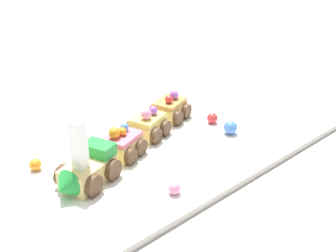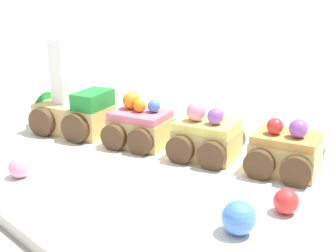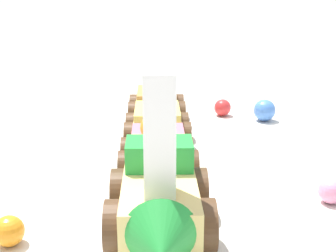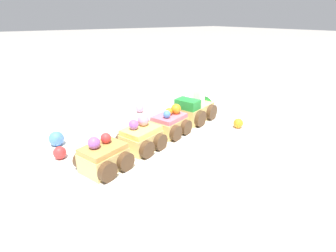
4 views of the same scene
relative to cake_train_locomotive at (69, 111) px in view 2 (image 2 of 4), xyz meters
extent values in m
plane|color=gray|center=(-0.13, -0.01, -0.04)|extent=(10.00, 10.00, 0.00)
cube|color=white|center=(-0.13, -0.01, -0.03)|extent=(0.78, 0.35, 0.01)
cube|color=#E5C675|center=(-0.01, 0.00, -0.01)|extent=(0.11, 0.08, 0.04)
cube|color=green|center=(-0.04, -0.01, 0.02)|extent=(0.05, 0.06, 0.02)
cone|color=green|center=(0.05, 0.02, 0.00)|extent=(0.04, 0.05, 0.05)
cube|color=white|center=(0.01, 0.00, 0.02)|extent=(0.03, 0.03, 0.02)
cube|color=white|center=(0.01, 0.00, 0.04)|extent=(0.03, 0.03, 0.02)
cube|color=white|center=(0.01, 0.00, 0.06)|extent=(0.03, 0.03, 0.02)
cube|color=white|center=(0.01, 0.00, 0.08)|extent=(0.03, 0.03, 0.02)
cylinder|color=#4C331E|center=(0.03, -0.02, -0.01)|extent=(0.04, 0.02, 0.04)
cylinder|color=#4C331E|center=(0.01, 0.03, -0.01)|extent=(0.04, 0.02, 0.04)
cylinder|color=#4C331E|center=(-0.02, -0.04, -0.01)|extent=(0.04, 0.02, 0.04)
cylinder|color=#4C331E|center=(-0.04, 0.02, -0.01)|extent=(0.04, 0.02, 0.04)
cube|color=#E5C675|center=(-0.10, -0.03, -0.01)|extent=(0.08, 0.07, 0.03)
cube|color=#E57084|center=(-0.10, -0.03, 0.01)|extent=(0.08, 0.06, 0.01)
sphere|color=#4C84E0|center=(-0.11, -0.04, 0.02)|extent=(0.02, 0.02, 0.02)
sphere|color=orange|center=(-0.10, -0.03, 0.02)|extent=(0.02, 0.02, 0.01)
sphere|color=orange|center=(-0.08, -0.03, 0.02)|extent=(0.03, 0.03, 0.02)
cylinder|color=#4C331E|center=(-0.07, -0.06, -0.01)|extent=(0.03, 0.02, 0.03)
cylinder|color=#4C331E|center=(-0.09, 0.00, -0.01)|extent=(0.03, 0.02, 0.03)
cylinder|color=#4C331E|center=(-0.11, -0.07, -0.01)|extent=(0.03, 0.02, 0.03)
cylinder|color=#4C331E|center=(-0.13, -0.01, -0.01)|extent=(0.03, 0.02, 0.03)
cube|color=#E5C675|center=(-0.18, -0.06, -0.01)|extent=(0.08, 0.07, 0.03)
cube|color=#EFE066|center=(-0.18, -0.06, 0.01)|extent=(0.08, 0.06, 0.01)
sphere|color=#9956C6|center=(-0.19, -0.06, 0.02)|extent=(0.02, 0.02, 0.02)
sphere|color=pink|center=(-0.17, -0.05, 0.02)|extent=(0.03, 0.03, 0.02)
cylinder|color=#4C331E|center=(-0.15, -0.08, -0.01)|extent=(0.03, 0.02, 0.03)
cylinder|color=#4C331E|center=(-0.17, -0.03, -0.01)|extent=(0.03, 0.02, 0.03)
cylinder|color=#4C331E|center=(-0.19, -0.09, -0.01)|extent=(0.03, 0.02, 0.03)
cylinder|color=#4C331E|center=(-0.21, -0.04, -0.01)|extent=(0.03, 0.02, 0.03)
cube|color=#E5C675|center=(-0.26, -0.09, -0.01)|extent=(0.08, 0.07, 0.03)
cube|color=#CC9347|center=(-0.26, -0.09, 0.01)|extent=(0.08, 0.06, 0.01)
sphere|color=#9956C6|center=(-0.28, -0.09, 0.02)|extent=(0.02, 0.02, 0.02)
sphere|color=red|center=(-0.25, -0.08, 0.02)|extent=(0.02, 0.02, 0.02)
cylinder|color=#4C331E|center=(-0.24, -0.11, -0.01)|extent=(0.03, 0.02, 0.03)
cylinder|color=#4C331E|center=(-0.26, -0.05, -0.01)|extent=(0.03, 0.02, 0.03)
cylinder|color=#4C331E|center=(-0.27, -0.12, -0.01)|extent=(0.03, 0.02, 0.03)
cylinder|color=#4C331E|center=(-0.29, -0.06, -0.01)|extent=(0.03, 0.02, 0.03)
sphere|color=#4C84E0|center=(-0.30, 0.04, -0.01)|extent=(0.03, 0.03, 0.03)
sphere|color=pink|center=(-0.09, 0.12, -0.02)|extent=(0.02, 0.02, 0.02)
sphere|color=orange|center=(0.04, -0.09, -0.02)|extent=(0.02, 0.02, 0.02)
sphere|color=red|center=(-0.31, -0.01, -0.02)|extent=(0.02, 0.02, 0.02)
camera|label=1|loc=(0.33, 0.55, 0.40)|focal=50.00mm
camera|label=2|loc=(-0.50, 0.31, 0.17)|focal=50.00mm
camera|label=3|loc=(0.27, 0.09, 0.14)|focal=50.00mm
camera|label=4|loc=(-0.38, -0.44, 0.20)|focal=28.00mm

